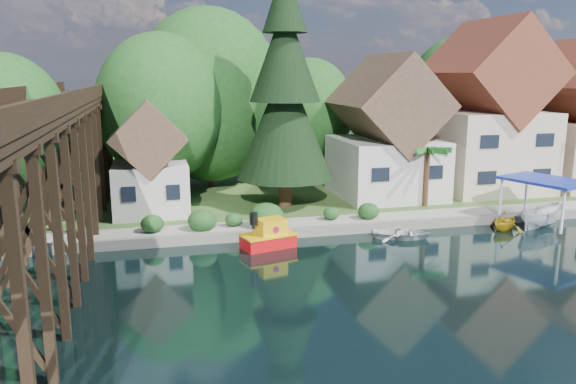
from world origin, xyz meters
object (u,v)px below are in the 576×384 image
boat_yellow (505,219)px  trestle_bridge (46,169)px  conifer (285,93)px  palm_tree (428,151)px  tugboat (269,236)px  boat_canopy (543,207)px  house_left (386,137)px  house_center (487,118)px  shed (150,166)px  boat_white_a (402,232)px

boat_yellow → trestle_bridge: bearing=62.8°
conifer → palm_tree: conifer is taller
palm_tree → boat_yellow: bearing=-61.1°
tugboat → boat_canopy: (18.51, 0.06, 0.72)m
palm_tree → trestle_bridge: bearing=-164.6°
tugboat → boat_yellow: bearing=0.3°
boat_yellow → house_left: bearing=-5.1°
boat_canopy → house_center: bearing=79.5°
trestle_bridge → palm_tree: 25.35m
boat_canopy → boat_yellow: size_ratio=2.24×
palm_tree → tugboat: size_ratio=1.34×
house_center → tugboat: 23.46m
shed → house_center: bearing=4.2°
house_center → conifer: conifer is taller
house_center → conifer: size_ratio=0.82×
tugboat → boat_canopy: 18.52m
house_left → boat_yellow: size_ratio=4.15×
trestle_bridge → boat_canopy: (30.13, 1.28, -3.95)m
house_left → boat_canopy: (7.13, -9.54, -3.74)m
trestle_bridge → house_center: house_center is taller
house_center → conifer: bearing=-173.0°
boat_canopy → tugboat: bearing=-179.8°
house_center → boat_white_a: house_center is taller
shed → palm_tree: size_ratio=1.70×
palm_tree → boat_canopy: bearing=-43.6°
house_left → boat_yellow: 11.40m
shed → palm_tree: 19.62m
conifer → boat_canopy: size_ratio=2.85×
shed → boat_white_a: bearing=-28.5°
shed → conifer: bearing=-0.9°
trestle_bridge → palm_tree: (24.43, 6.72, -0.81)m
house_center → shed: 27.20m
conifer → tugboat: 11.63m
boat_canopy → boat_yellow: (-2.72, 0.02, -0.70)m
trestle_bridge → boat_canopy: size_ratio=7.43×
house_center → boat_yellow: size_ratio=5.23×
trestle_bridge → boat_white_a: (20.04, 1.16, -4.98)m
conifer → tugboat: (-2.87, -7.95, -7.99)m
house_left → shed: house_left is taller
trestle_bridge → house_left: bearing=25.2°
boat_white_a → boat_yellow: (7.38, 0.14, 0.33)m
boat_canopy → trestle_bridge: bearing=-177.6°
palm_tree → boat_white_a: 8.21m
conifer → boat_white_a: (5.55, -8.01, -8.29)m
trestle_bridge → conifer: 17.47m
house_left → shed: size_ratio=1.40×
shed → boat_yellow: shed is taller
house_left → conifer: bearing=-169.0°
house_center → conifer: (-17.51, -2.16, 2.25)m
tugboat → boat_white_a: tugboat is taller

